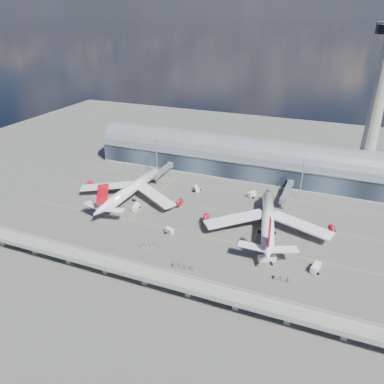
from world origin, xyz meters
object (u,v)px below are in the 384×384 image
at_px(cargo_train_1, 149,246).
at_px(cargo_train_2, 284,279).
at_px(airliner_left, 130,190).
at_px(service_truck_1, 169,231).
at_px(service_truck_4, 252,194).
at_px(service_truck_3, 316,268).
at_px(control_tower, 376,111).
at_px(floodlight_mast_right, 302,178).
at_px(airliner_right, 268,221).
at_px(cargo_train_0, 185,267).
at_px(service_truck_2, 267,258).
at_px(service_truck_0, 136,207).
at_px(service_truck_5, 197,189).
at_px(floodlight_mast_left, 156,156).

relative_size(cargo_train_1, cargo_train_2, 1.09).
xyz_separation_m(airliner_left, cargo_train_1, (35.52, -43.05, -5.55)).
bearing_deg(cargo_train_1, cargo_train_2, -71.53).
height_order(service_truck_1, service_truck_4, service_truck_4).
bearing_deg(service_truck_1, cargo_train_2, -83.10).
distance_m(airliner_left, service_truck_3, 118.46).
relative_size(control_tower, floodlight_mast_right, 4.01).
bearing_deg(airliner_left, airliner_right, -2.13).
xyz_separation_m(service_truck_1, cargo_train_0, (19.34, -24.88, -0.52)).
bearing_deg(control_tower, service_truck_2, -111.40).
bearing_deg(service_truck_2, service_truck_0, 49.54).
xyz_separation_m(airliner_right, cargo_train_1, (-51.12, -37.32, -5.19)).
distance_m(airliner_right, service_truck_5, 61.63).
relative_size(floodlight_mast_left, cargo_train_2, 3.00).
distance_m(floodlight_mast_right, cargo_train_2, 86.55).
bearing_deg(floodlight_mast_left, service_truck_4, -7.98).
distance_m(control_tower, cargo_train_2, 127.92).
relative_size(control_tower, airliner_left, 1.41).
relative_size(service_truck_1, service_truck_3, 0.76).
bearing_deg(floodlight_mast_right, service_truck_4, -160.25).
distance_m(service_truck_1, cargo_train_2, 64.71).
distance_m(airliner_right, service_truck_1, 52.08).
bearing_deg(floodlight_mast_right, service_truck_3, -77.14).
height_order(control_tower, floodlight_mast_left, control_tower).
xyz_separation_m(service_truck_5, cargo_train_1, (1.54, -69.03, -0.76)).
xyz_separation_m(service_truck_1, service_truck_4, (29.80, 58.95, 0.20)).
height_order(service_truck_0, cargo_train_0, service_truck_0).
height_order(service_truck_1, service_truck_5, service_truck_5).
height_order(service_truck_0, cargo_train_1, service_truck_0).
distance_m(service_truck_0, service_truck_3, 106.02).
distance_m(floodlight_mast_left, cargo_train_1, 93.79).
distance_m(floodlight_mast_left, cargo_train_2, 135.77).
xyz_separation_m(airliner_left, service_truck_0, (10.06, -11.10, -4.79)).
xyz_separation_m(airliner_left, airliner_right, (86.64, -5.72, -0.35)).
xyz_separation_m(airliner_left, service_truck_5, (33.98, 25.98, -4.79)).
bearing_deg(cargo_train_2, service_truck_4, 23.84).
bearing_deg(service_truck_0, floodlight_mast_right, 22.28).
relative_size(floodlight_mast_right, service_truck_0, 3.36).
bearing_deg(service_truck_5, service_truck_0, -159.65).
bearing_deg(cargo_train_2, service_truck_0, 70.78).
distance_m(floodlight_mast_right, service_truck_3, 76.05).
xyz_separation_m(airliner_right, service_truck_2, (5.60, -27.00, -4.40)).
xyz_separation_m(service_truck_4, cargo_train_0, (-10.47, -83.84, -0.72)).
height_order(service_truck_2, cargo_train_2, service_truck_2).
bearing_deg(cargo_train_2, cargo_train_1, 89.68).
xyz_separation_m(airliner_left, service_truck_4, (69.30, 31.59, -4.69)).
bearing_deg(service_truck_5, cargo_train_1, -125.55).
distance_m(control_tower, airliner_right, 99.28).
bearing_deg(airliner_left, service_truck_5, 39.06).
bearing_deg(control_tower, cargo_train_0, -121.10).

